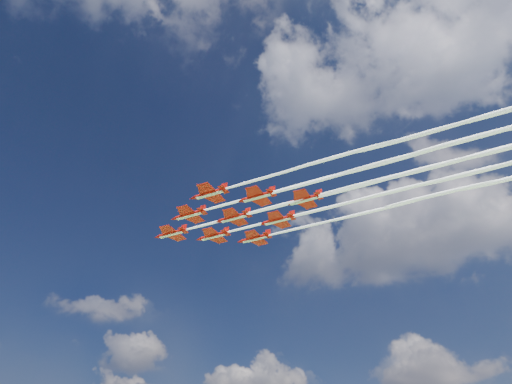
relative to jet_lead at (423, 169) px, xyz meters
The scene contains 3 objects.
jet_lead is the anchor object (origin of this frame).
jet_row2_port 13.11m from the jet_lead, 28.06° to the right, with size 161.10×18.49×2.95m.
jet_row2_starb 13.11m from the jet_lead, 37.25° to the left, with size 161.10×18.49×2.95m.
Camera 1 is at (67.80, -107.63, 9.91)m, focal length 35.00 mm.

